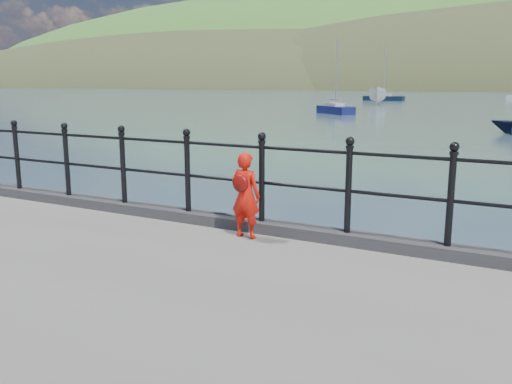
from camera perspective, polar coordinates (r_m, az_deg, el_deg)
The scene contains 7 objects.
ground at distance 8.09m, azimuth -2.75°, elevation -10.19°, with size 600.00×600.00×0.00m, color #2D4251.
kerb at distance 7.63m, azimuth -3.41°, elevation -3.04°, with size 60.00×0.30×0.15m, color #28282B.
railing at distance 7.48m, azimuth -3.48°, elevation 2.52°, with size 18.11×0.11×1.20m.
child at distance 6.96m, azimuth -1.14°, elevation -0.30°, with size 0.41×0.32×1.12m.
launch_white at distance 70.46m, azimuth 12.71°, elevation 9.84°, with size 2.21×5.87×2.27m, color silver.
sailboat_port at distance 51.04m, azimuth 8.36°, elevation 8.52°, with size 4.46×4.00×6.83m.
sailboat_left at distance 86.20m, azimuth 13.29°, elevation 9.56°, with size 6.06×1.88×8.61m.
Camera 1 is at (3.86, -6.44, 3.01)m, focal length 38.00 mm.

